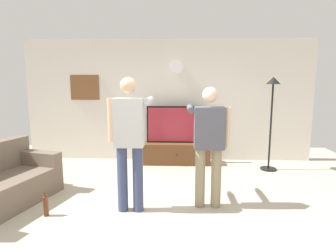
# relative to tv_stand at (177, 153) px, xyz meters

# --- Properties ---
(ground_plane) EXTENTS (8.40, 8.40, 0.00)m
(ground_plane) POSITION_rel_tv_stand_xyz_m (-0.19, -2.60, -0.23)
(ground_plane) COLOR #B2A893
(back_wall) EXTENTS (6.40, 0.10, 2.70)m
(back_wall) POSITION_rel_tv_stand_xyz_m (-0.19, 0.35, 1.12)
(back_wall) COLOR silver
(back_wall) RESTS_ON ground_plane
(tv_stand) EXTENTS (1.43, 0.47, 0.46)m
(tv_stand) POSITION_rel_tv_stand_xyz_m (0.00, 0.00, 0.00)
(tv_stand) COLOR brown
(tv_stand) RESTS_ON ground_plane
(television) EXTENTS (1.30, 0.07, 0.80)m
(television) POSITION_rel_tv_stand_xyz_m (-0.00, 0.05, 0.63)
(television) COLOR black
(television) RESTS_ON tv_stand
(wall_clock) EXTENTS (0.29, 0.03, 0.29)m
(wall_clock) POSITION_rel_tv_stand_xyz_m (-0.00, 0.29, 1.87)
(wall_clock) COLOR white
(framed_picture) EXTENTS (0.64, 0.04, 0.55)m
(framed_picture) POSITION_rel_tv_stand_xyz_m (-2.07, 0.30, 1.42)
(framed_picture) COLOR brown
(floor_lamp) EXTENTS (0.32, 0.32, 1.87)m
(floor_lamp) POSITION_rel_tv_stand_xyz_m (1.87, -0.38, 1.11)
(floor_lamp) COLOR black
(floor_lamp) RESTS_ON ground_plane
(person_standing_nearer_lamp) EXTENTS (0.57, 0.78, 1.83)m
(person_standing_nearer_lamp) POSITION_rel_tv_stand_xyz_m (-0.62, -2.28, 0.81)
(person_standing_nearer_lamp) COLOR #384266
(person_standing_nearer_lamp) RESTS_ON ground_plane
(person_standing_nearer_couch) EXTENTS (0.59, 0.78, 1.70)m
(person_standing_nearer_couch) POSITION_rel_tv_stand_xyz_m (0.46, -2.12, 0.74)
(person_standing_nearer_couch) COLOR gray
(person_standing_nearer_couch) RESTS_ON ground_plane
(beverage_bottle) EXTENTS (0.07, 0.07, 0.34)m
(beverage_bottle) POSITION_rel_tv_stand_xyz_m (-1.72, -2.50, -0.09)
(beverage_bottle) COLOR #592D19
(beverage_bottle) RESTS_ON ground_plane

